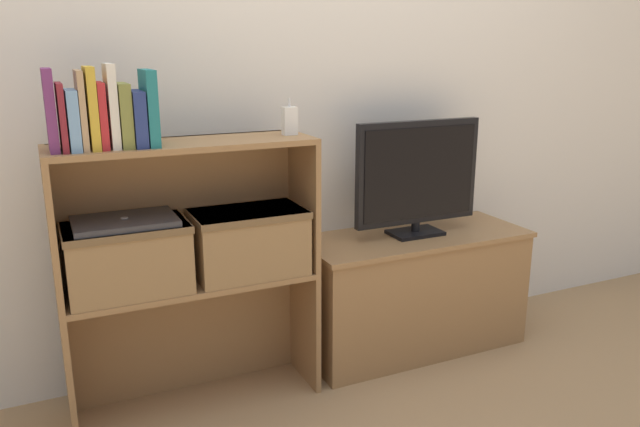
# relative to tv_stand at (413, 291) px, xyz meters

# --- Properties ---
(ground_plane) EXTENTS (16.00, 16.00, 0.00)m
(ground_plane) POSITION_rel_tv_stand_xyz_m (-0.47, -0.19, -0.26)
(ground_plane) COLOR #A37F56
(wall_back) EXTENTS (10.00, 0.05, 2.40)m
(wall_back) POSITION_rel_tv_stand_xyz_m (-0.47, 0.22, 0.94)
(wall_back) COLOR silver
(wall_back) RESTS_ON ground_plane
(tv_stand) EXTENTS (0.98, 0.40, 0.51)m
(tv_stand) POSITION_rel_tv_stand_xyz_m (0.00, 0.00, 0.00)
(tv_stand) COLOR olive
(tv_stand) RESTS_ON ground_plane
(tv) EXTENTS (0.57, 0.14, 0.48)m
(tv) POSITION_rel_tv_stand_xyz_m (0.00, -0.00, 0.51)
(tv) COLOR black
(tv) RESTS_ON tv_stand
(bookshelf_lower_tier) EXTENTS (0.89, 0.28, 0.48)m
(bookshelf_lower_tier) POSITION_rel_tv_stand_xyz_m (-0.97, 0.01, 0.04)
(bookshelf_lower_tier) COLOR olive
(bookshelf_lower_tier) RESTS_ON ground_plane
(bookshelf_upper_tier) EXTENTS (0.89, 0.28, 0.49)m
(bookshelf_upper_tier) POSITION_rel_tv_stand_xyz_m (-0.97, 0.01, 0.53)
(bookshelf_upper_tier) COLOR olive
(bookshelf_upper_tier) RESTS_ON bookshelf_lower_tier
(book_plum) EXTENTS (0.03, 0.13, 0.25)m
(book_plum) POSITION_rel_tv_stand_xyz_m (-1.37, -0.09, 0.84)
(book_plum) COLOR #6B2D66
(book_plum) RESTS_ON bookshelf_upper_tier
(book_maroon) EXTENTS (0.02, 0.14, 0.20)m
(book_maroon) POSITION_rel_tv_stand_xyz_m (-1.34, -0.09, 0.82)
(book_maroon) COLOR maroon
(book_maroon) RESTS_ON bookshelf_upper_tier
(book_skyblue) EXTENTS (0.03, 0.15, 0.18)m
(book_skyblue) POSITION_rel_tv_stand_xyz_m (-1.31, -0.09, 0.81)
(book_skyblue) COLOR #709ECC
(book_skyblue) RESTS_ON bookshelf_upper_tier
(book_tan) EXTENTS (0.02, 0.14, 0.24)m
(book_tan) POSITION_rel_tv_stand_xyz_m (-1.28, -0.09, 0.84)
(book_tan) COLOR tan
(book_tan) RESTS_ON bookshelf_upper_tier
(book_mustard) EXTENTS (0.03, 0.14, 0.25)m
(book_mustard) POSITION_rel_tv_stand_xyz_m (-1.25, -0.09, 0.84)
(book_mustard) COLOR gold
(book_mustard) RESTS_ON bookshelf_upper_tier
(book_crimson) EXTENTS (0.02, 0.13, 0.20)m
(book_crimson) POSITION_rel_tv_stand_xyz_m (-1.23, -0.09, 0.82)
(book_crimson) COLOR #B22328
(book_crimson) RESTS_ON bookshelf_upper_tier
(book_ivory) EXTENTS (0.03, 0.13, 0.26)m
(book_ivory) POSITION_rel_tv_stand_xyz_m (-1.19, -0.09, 0.85)
(book_ivory) COLOR silver
(book_ivory) RESTS_ON bookshelf_upper_tier
(book_olive) EXTENTS (0.04, 0.14, 0.20)m
(book_olive) POSITION_rel_tv_stand_xyz_m (-1.16, -0.09, 0.82)
(book_olive) COLOR olive
(book_olive) RESTS_ON bookshelf_upper_tier
(book_navy) EXTENTS (0.04, 0.15, 0.17)m
(book_navy) POSITION_rel_tv_stand_xyz_m (-1.12, -0.09, 0.81)
(book_navy) COLOR navy
(book_navy) RESTS_ON bookshelf_upper_tier
(book_teal) EXTENTS (0.03, 0.16, 0.24)m
(book_teal) POSITION_rel_tv_stand_xyz_m (-1.08, -0.09, 0.84)
(book_teal) COLOR #1E7075
(book_teal) RESTS_ON bookshelf_upper_tier
(baby_monitor) EXTENTS (0.05, 0.03, 0.13)m
(baby_monitor) POSITION_rel_tv_stand_xyz_m (-0.59, -0.05, 0.77)
(baby_monitor) COLOR white
(baby_monitor) RESTS_ON bookshelf_upper_tier
(storage_basket_left) EXTENTS (0.40, 0.25, 0.24)m
(storage_basket_left) POSITION_rel_tv_stand_xyz_m (-1.18, -0.06, 0.35)
(storage_basket_left) COLOR #937047
(storage_basket_left) RESTS_ON bookshelf_lower_tier
(storage_basket_right) EXTENTS (0.40, 0.25, 0.24)m
(storage_basket_right) POSITION_rel_tv_stand_xyz_m (-0.76, -0.06, 0.35)
(storage_basket_right) COLOR #937047
(storage_basket_right) RESTS_ON bookshelf_lower_tier
(laptop) EXTENTS (0.33, 0.22, 0.02)m
(laptop) POSITION_rel_tv_stand_xyz_m (-1.18, -0.06, 0.47)
(laptop) COLOR #2D2D33
(laptop) RESTS_ON storage_basket_left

